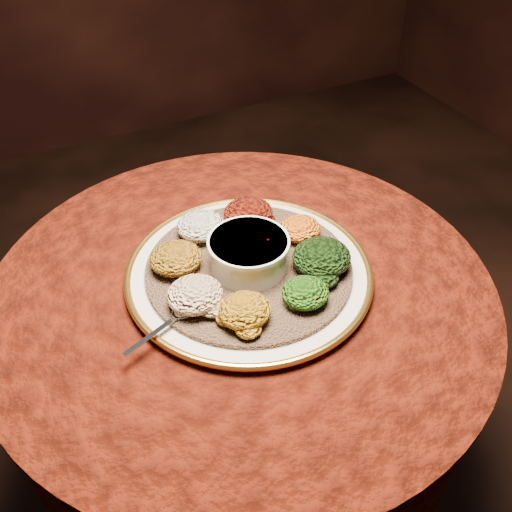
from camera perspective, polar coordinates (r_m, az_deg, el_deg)
name	(u,v)px	position (r m, az deg, el deg)	size (l,w,h in m)	color
table	(242,345)	(1.21, -1.38, -8.88)	(0.96, 0.96, 0.73)	black
platter	(249,272)	(1.08, -0.72, -1.66)	(0.56, 0.56, 0.02)	beige
injera	(249,268)	(1.08, -0.72, -1.23)	(0.39, 0.39, 0.01)	#886044
stew_bowl	(249,252)	(1.05, -0.74, 0.45)	(0.15, 0.15, 0.06)	silver
spoon	(179,315)	(0.99, -7.73, -5.88)	(0.14, 0.07, 0.01)	silver
portion_ayib	(201,226)	(1.14, -5.55, 3.03)	(0.10, 0.09, 0.05)	silver
portion_kitfo	(248,213)	(1.16, -0.79, 4.32)	(0.10, 0.10, 0.05)	black
portion_tikil	(300,229)	(1.13, 4.43, 2.75)	(0.08, 0.08, 0.04)	#AC600E
portion_gomen	(322,257)	(1.06, 6.58, -0.12)	(0.11, 0.10, 0.05)	black
portion_mixveg	(305,293)	(1.00, 4.96, -3.69)	(0.08, 0.08, 0.04)	#A0260A
portion_kik	(245,310)	(0.96, -1.14, -5.46)	(0.09, 0.09, 0.04)	#B0700F
portion_timatim	(195,295)	(0.99, -6.12, -3.85)	(0.10, 0.09, 0.05)	maroon
portion_shiro	(176,258)	(1.07, -8.01, -0.22)	(0.10, 0.09, 0.05)	#A26213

